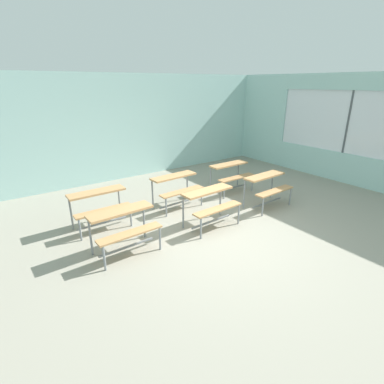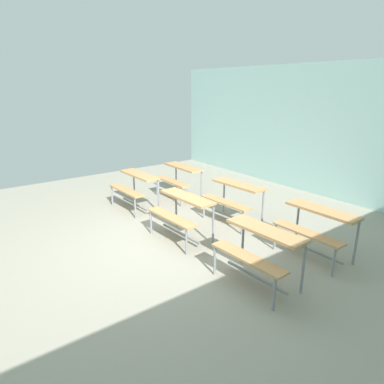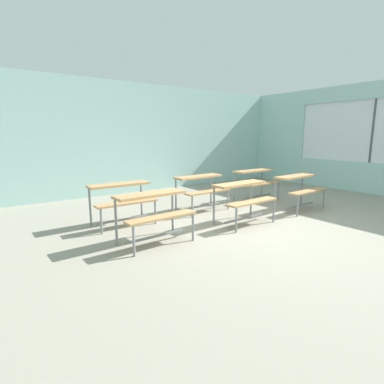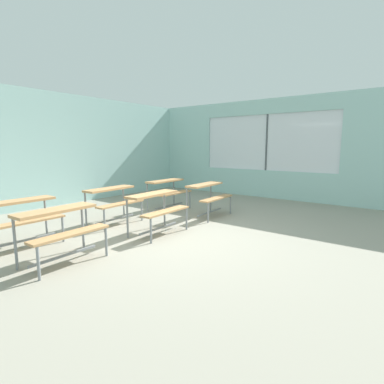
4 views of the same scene
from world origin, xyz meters
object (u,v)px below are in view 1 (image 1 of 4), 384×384
object	(u,v)px
desk_bench_r0c0	(124,222)
desk_bench_r1c2	(231,171)
desk_bench_r1c1	(177,184)
desk_bench_r0c1	(211,200)
desk_bench_r0c2	(268,183)
desk_bench_r1c0	(99,201)

from	to	relation	value
desk_bench_r0c0	desk_bench_r1c2	distance (m)	3.69
desk_bench_r1c1	desk_bench_r1c2	bearing A→B (deg)	-1.79
desk_bench_r0c1	desk_bench_r0c2	size ratio (longest dim) A/B	1.00
desk_bench_r0c1	desk_bench_r0c0	bearing A→B (deg)	175.25
desk_bench_r1c0	desk_bench_r1c1	world-z (taller)	same
desk_bench_r1c0	desk_bench_r1c2	world-z (taller)	same
desk_bench_r0c2	desk_bench_r1c1	bearing A→B (deg)	142.96
desk_bench_r0c0	desk_bench_r0c2	size ratio (longest dim) A/B	1.00
desk_bench_r0c0	desk_bench_r1c2	size ratio (longest dim) A/B	1.02
desk_bench_r1c1	desk_bench_r0c1	bearing A→B (deg)	-91.58
desk_bench_r1c2	desk_bench_r0c0	bearing A→B (deg)	-161.67
desk_bench_r0c1	desk_bench_r0c2	xyz separation A→B (m)	(1.70, 0.01, 0.00)
desk_bench_r0c1	desk_bench_r1c0	xyz separation A→B (m)	(-1.82, 1.22, 0.00)
desk_bench_r0c1	desk_bench_r1c0	world-z (taller)	same
desk_bench_r1c0	desk_bench_r1c2	distance (m)	3.53
desk_bench_r1c0	desk_bench_r1c1	distance (m)	1.79
desk_bench_r1c1	desk_bench_r1c2	distance (m)	1.73
desk_bench_r0c1	desk_bench_r0c2	world-z (taller)	same
desk_bench_r0c2	desk_bench_r1c0	world-z (taller)	same
desk_bench_r1c1	desk_bench_r0c2	bearing A→B (deg)	-37.72
desk_bench_r1c0	desk_bench_r1c2	xyz separation A→B (m)	(3.53, 0.03, 0.00)
desk_bench_r0c2	desk_bench_r1c0	size ratio (longest dim) A/B	1.02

